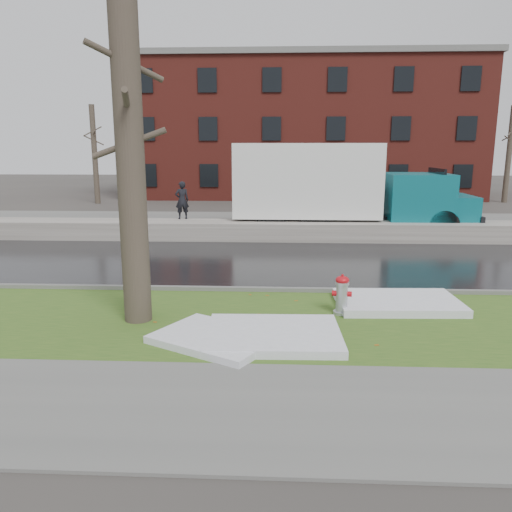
{
  "coord_description": "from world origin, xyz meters",
  "views": [
    {
      "loc": [
        0.4,
        -11.45,
        3.66
      ],
      "look_at": [
        -0.19,
        0.87,
        1.0
      ],
      "focal_mm": 35.0,
      "sensor_mm": 36.0,
      "label": 1
    }
  ],
  "objects_px": {
    "tree": "(130,147)",
    "box_truck": "(335,187)",
    "fire_hydrant": "(342,293)",
    "worker": "(182,200)"
  },
  "relations": [
    {
      "from": "fire_hydrant",
      "to": "tree",
      "type": "bearing_deg",
      "value": -162.57
    },
    {
      "from": "fire_hydrant",
      "to": "worker",
      "type": "relative_size",
      "value": 0.58
    },
    {
      "from": "box_truck",
      "to": "worker",
      "type": "relative_size",
      "value": 7.36
    },
    {
      "from": "fire_hydrant",
      "to": "box_truck",
      "type": "xyz_separation_m",
      "value": [
        0.95,
        10.73,
        1.53
      ]
    },
    {
      "from": "tree",
      "to": "box_truck",
      "type": "height_order",
      "value": "tree"
    },
    {
      "from": "tree",
      "to": "box_truck",
      "type": "xyz_separation_m",
      "value": [
        5.39,
        11.32,
        -1.63
      ]
    },
    {
      "from": "tree",
      "to": "worker",
      "type": "height_order",
      "value": "tree"
    },
    {
      "from": "box_truck",
      "to": "worker",
      "type": "xyz_separation_m",
      "value": [
        -6.45,
        -0.7,
        -0.51
      ]
    },
    {
      "from": "fire_hydrant",
      "to": "box_truck",
      "type": "height_order",
      "value": "box_truck"
    },
    {
      "from": "fire_hydrant",
      "to": "tree",
      "type": "relative_size",
      "value": 0.13
    }
  ]
}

